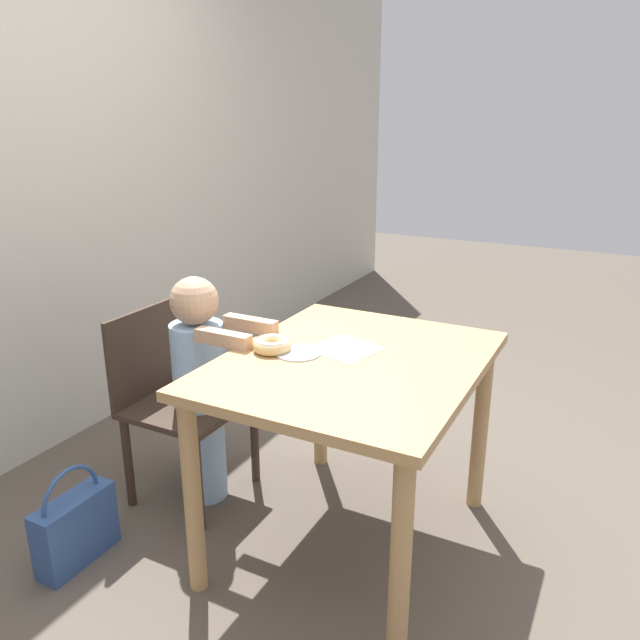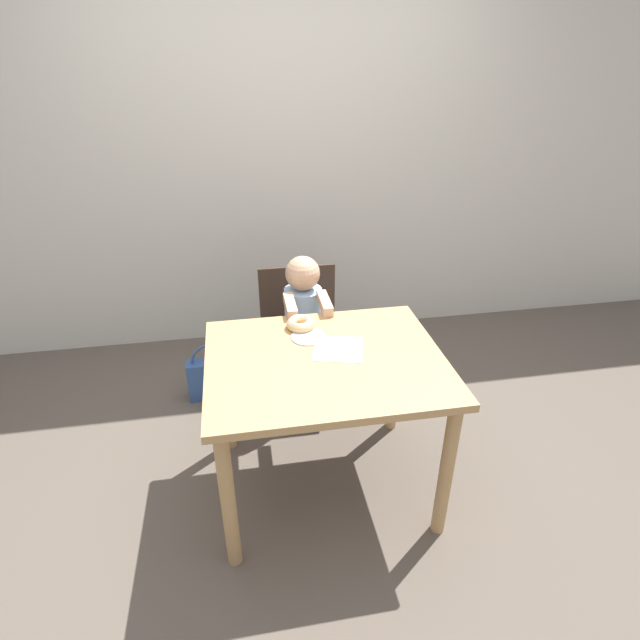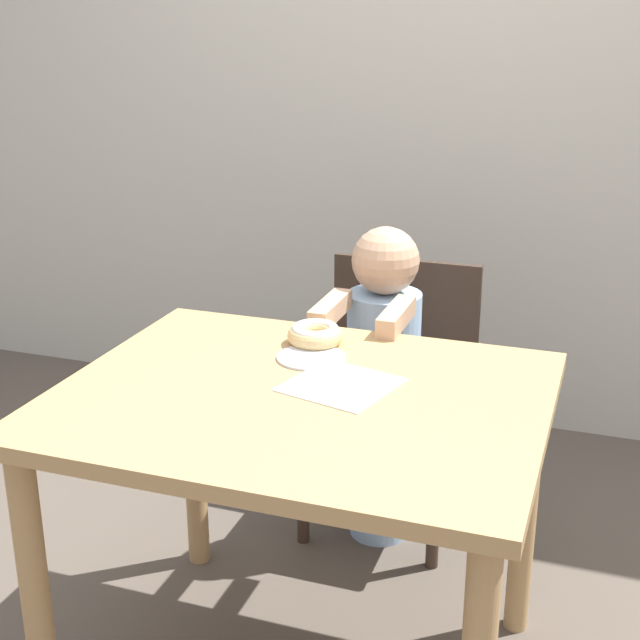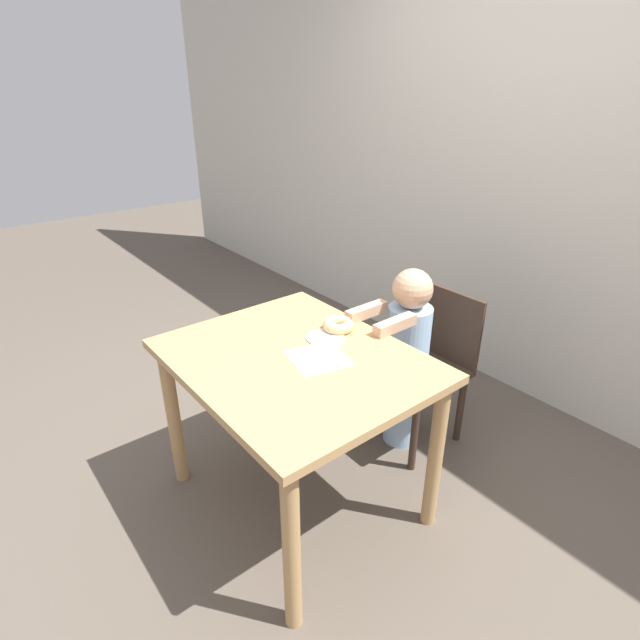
{
  "view_description": "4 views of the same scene",
  "coord_description": "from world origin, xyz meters",
  "px_view_note": "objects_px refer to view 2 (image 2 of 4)",
  "views": [
    {
      "loc": [
        -1.8,
        -0.81,
        1.53
      ],
      "look_at": [
        -0.0,
        0.12,
        0.86
      ],
      "focal_mm": 35.0,
      "sensor_mm": 36.0,
      "label": 1
    },
    {
      "loc": [
        -0.34,
        -1.77,
        1.9
      ],
      "look_at": [
        -0.0,
        0.12,
        0.86
      ],
      "focal_mm": 28.0,
      "sensor_mm": 36.0,
      "label": 2
    },
    {
      "loc": [
        0.6,
        -1.61,
        1.5
      ],
      "look_at": [
        -0.0,
        0.12,
        0.86
      ],
      "focal_mm": 50.0,
      "sensor_mm": 36.0,
      "label": 3
    },
    {
      "loc": [
        1.38,
        -0.98,
        1.72
      ],
      "look_at": [
        -0.0,
        0.12,
        0.86
      ],
      "focal_mm": 28.0,
      "sensor_mm": 36.0,
      "label": 4
    }
  ],
  "objects_px": {
    "chair": "(300,332)",
    "donut": "(301,323)",
    "handbag": "(213,377)",
    "child_figure": "(303,331)"
  },
  "relations": [
    {
      "from": "child_figure",
      "to": "handbag",
      "type": "relative_size",
      "value": 2.52
    },
    {
      "from": "donut",
      "to": "handbag",
      "type": "relative_size",
      "value": 0.36
    },
    {
      "from": "donut",
      "to": "handbag",
      "type": "distance_m",
      "value": 0.95
    },
    {
      "from": "child_figure",
      "to": "donut",
      "type": "relative_size",
      "value": 7.04
    },
    {
      "from": "donut",
      "to": "handbag",
      "type": "xyz_separation_m",
      "value": [
        -0.47,
        0.54,
        -0.63
      ]
    },
    {
      "from": "chair",
      "to": "donut",
      "type": "distance_m",
      "value": 0.61
    },
    {
      "from": "child_figure",
      "to": "handbag",
      "type": "xyz_separation_m",
      "value": [
        -0.54,
        0.16,
        -0.36
      ]
    },
    {
      "from": "chair",
      "to": "child_figure",
      "type": "bearing_deg",
      "value": -90.0
    },
    {
      "from": "chair",
      "to": "child_figure",
      "type": "distance_m",
      "value": 0.14
    },
    {
      "from": "chair",
      "to": "handbag",
      "type": "relative_size",
      "value": 2.1
    }
  ]
}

